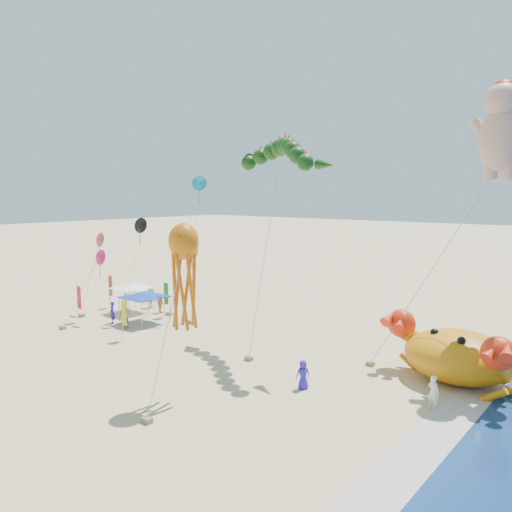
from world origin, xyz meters
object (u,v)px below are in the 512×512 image
(crab_inflatable, at_px, (458,355))
(octopus_kite, at_px, (184,268))
(canopy_blue, at_px, (145,294))
(canopy_white, at_px, (132,286))
(cherub_kite, at_px, (502,127))
(dragon_kite, at_px, (277,160))

(crab_inflatable, relative_size, octopus_kite, 0.91)
(canopy_blue, relative_size, canopy_white, 1.06)
(cherub_kite, bearing_deg, dragon_kite, -164.36)
(crab_inflatable, distance_m, canopy_blue, 24.43)
(crab_inflatable, height_order, canopy_blue, crab_inflatable)
(crab_inflatable, bearing_deg, canopy_white, -177.18)
(dragon_kite, bearing_deg, canopy_white, 179.70)
(dragon_kite, distance_m, octopus_kite, 11.64)
(crab_inflatable, xyz_separation_m, dragon_kite, (-11.86, -1.47, 11.31))
(dragon_kite, xyz_separation_m, canopy_blue, (-12.36, -1.60, -10.48))
(dragon_kite, xyz_separation_m, octopus_kite, (1.53, -9.84, -6.02))
(dragon_kite, distance_m, canopy_white, 19.38)
(octopus_kite, distance_m, canopy_blue, 16.75)
(octopus_kite, height_order, canopy_blue, octopus_kite)
(cherub_kite, bearing_deg, crab_inflatable, -115.82)
(octopus_kite, bearing_deg, dragon_kite, 98.81)
(cherub_kite, bearing_deg, octopus_kite, -130.21)
(crab_inflatable, distance_m, octopus_kite, 16.21)
(canopy_blue, xyz_separation_m, canopy_white, (-3.94, 1.68, -0.00))
(crab_inflatable, xyz_separation_m, cherub_kite, (1.03, 2.14, 12.72))
(octopus_kite, relative_size, canopy_white, 2.83)
(cherub_kite, xyz_separation_m, canopy_blue, (-25.26, -5.21, -11.89))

